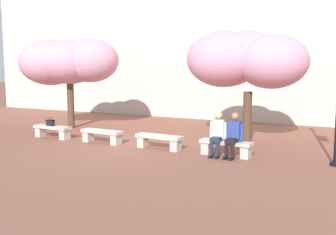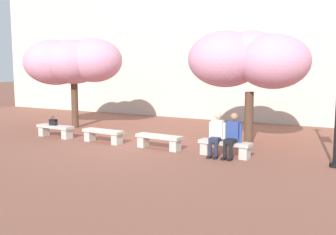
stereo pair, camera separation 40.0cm
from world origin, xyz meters
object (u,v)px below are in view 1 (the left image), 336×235
stone_bench_center (159,140)px  cherry_tree_secondary (68,62)px  stone_bench_west_end (52,130)px  handbag (50,122)px  cherry_tree_main (246,59)px  stone_bench_near_east (226,146)px  person_seated_left (218,132)px  person_seated_right (234,133)px  stone_bench_near_west (102,135)px

stone_bench_center → cherry_tree_secondary: cherry_tree_secondary is taller
stone_bench_west_end → cherry_tree_secondary: cherry_tree_secondary is taller
stone_bench_west_end → handbag: bearing=-155.5°
stone_bench_center → cherry_tree_main: bearing=46.4°
stone_bench_near_east → stone_bench_center: bearing=180.0°
person_seated_left → person_seated_right: same height
stone_bench_near_east → cherry_tree_secondary: bearing=164.1°
person_seated_left → cherry_tree_secondary: size_ratio=0.30×
stone_bench_near_east → handbag: 6.70m
stone_bench_near_east → person_seated_left: (-0.24, -0.05, 0.40)m
person_seated_left → cherry_tree_main: bearing=86.1°
stone_bench_near_east → cherry_tree_main: (-0.09, 2.23, 2.55)m
stone_bench_center → handbag: 4.49m
stone_bench_west_end → stone_bench_near_west: (2.21, 0.00, 0.00)m
person_seated_left → cherry_tree_secondary: bearing=163.2°
handbag → cherry_tree_secondary: (-0.98, 2.21, 2.23)m
stone_bench_near_west → handbag: handbag is taller
person_seated_left → person_seated_right: 0.49m
stone_bench_center → stone_bench_west_end: bearing=180.0°
stone_bench_near_west → stone_bench_center: size_ratio=1.00×
stone_bench_near_west → cherry_tree_main: (4.34, 2.23, 2.55)m
stone_bench_west_end → person_seated_left: person_seated_left is taller
stone_bench_center → person_seated_right: size_ratio=1.23×
stone_bench_near_east → person_seated_right: (0.24, -0.05, 0.40)m
stone_bench_west_end → stone_bench_center: 4.42m
person_seated_left → cherry_tree_secondary: (-7.43, 2.24, 2.11)m
stone_bench_center → stone_bench_near_east: (2.21, 0.00, 0.00)m
person_seated_right → cherry_tree_secondary: bearing=164.2°
stone_bench_near_west → cherry_tree_secondary: cherry_tree_secondary is taller
stone_bench_west_end → stone_bench_near_east: (6.63, 0.00, 0.00)m
stone_bench_near_west → handbag: (-2.27, -0.03, 0.28)m
stone_bench_west_end → stone_bench_near_west: size_ratio=1.00×
cherry_tree_main → cherry_tree_secondary: cherry_tree_main is taller
stone_bench_near_east → person_seated_right: 0.47m
stone_bench_near_west → cherry_tree_main: 5.50m
stone_bench_near_west → stone_bench_near_east: size_ratio=1.00×
stone_bench_near_east → handbag: size_ratio=4.67×
stone_bench_near_west → cherry_tree_secondary: size_ratio=0.37×
stone_bench_near_west → stone_bench_near_east: same height
person_seated_left → cherry_tree_main: cherry_tree_main is taller
stone_bench_near_west → person_seated_left: (4.18, -0.05, 0.40)m
stone_bench_near_east → handbag: (-6.69, -0.03, 0.28)m
stone_bench_west_end → cherry_tree_main: cherry_tree_main is taller
person_seated_left → stone_bench_near_east: bearing=12.3°
stone_bench_near_east → cherry_tree_main: size_ratio=0.39×
stone_bench_near_west → cherry_tree_main: bearing=27.2°
person_seated_left → person_seated_right: size_ratio=1.00×
stone_bench_west_end → cherry_tree_main: size_ratio=0.39×
person_seated_left → stone_bench_west_end: bearing=179.5°
person_seated_left → handbag: size_ratio=3.81×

